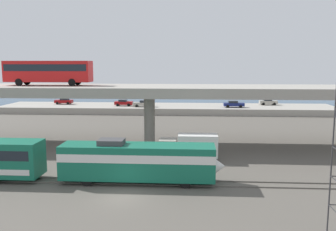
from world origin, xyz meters
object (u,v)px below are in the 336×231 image
transit_bus_on_overpass (48,71)px  parked_car_0 (124,103)px  parked_car_2 (144,103)px  service_truck_west (190,146)px  parked_car_3 (268,102)px  parked_car_4 (234,104)px  parked_car_1 (64,101)px  train_locomotive (145,160)px

transit_bus_on_overpass → parked_car_0: size_ratio=2.90×
transit_bus_on_overpass → parked_car_2: transit_bus_on_overpass is taller
service_truck_west → parked_car_3: bearing=-112.0°
service_truck_west → transit_bus_on_overpass: bearing=-21.7°
transit_bus_on_overpass → parked_car_3: transit_bus_on_overpass is taller
service_truck_west → parked_car_0: (-15.71, 41.15, 0.61)m
parked_car_4 → parked_car_1: bearing=174.5°
service_truck_west → parked_car_2: size_ratio=1.47×
train_locomotive → parked_car_1: 58.72m
service_truck_west → train_locomotive: bearing=63.7°
parked_car_2 → parked_car_3: bearing=-168.8°
train_locomotive → parked_car_0: (-11.50, 49.68, 0.05)m
train_locomotive → parked_car_1: train_locomotive is taller
parked_car_3 → parked_car_1: bearing=-178.1°
service_truck_west → parked_car_3: 49.00m
parked_car_2 → parked_car_3: same height
transit_bus_on_overpass → parked_car_3: size_ratio=2.90×
service_truck_west → parked_car_4: 41.05m
transit_bus_on_overpass → parked_car_4: size_ratio=2.61×
transit_bus_on_overpass → parked_car_1: (-11.03, 35.90, -8.04)m
transit_bus_on_overpass → parked_car_2: 34.02m
transit_bus_on_overpass → parked_car_0: (4.13, 33.26, -8.04)m
transit_bus_on_overpass → parked_car_4: 44.23m
parked_car_0 → parked_car_1: bearing=170.1°
service_truck_west → parked_car_2: 41.12m
train_locomotive → parked_car_3: train_locomotive is taller
train_locomotive → parked_car_0: size_ratio=3.75×
parked_car_1 → parked_car_3: (49.24, 1.64, 0.00)m
parked_car_0 → parked_car_4: (25.31, -1.24, 0.00)m
parked_car_2 → parked_car_4: (20.37, 0.23, 0.00)m
parked_car_0 → parked_car_4: size_ratio=0.90×
parked_car_0 → train_locomotive: bearing=-77.0°
train_locomotive → parked_car_4: train_locomotive is taller
parked_car_0 → transit_bus_on_overpass: bearing=-97.1°
transit_bus_on_overpass → parked_car_3: bearing=44.5°
train_locomotive → service_truck_west: size_ratio=2.28×
service_truck_west → parked_car_4: size_ratio=1.48×
train_locomotive → parked_car_0: 50.99m
parked_car_4 → service_truck_west: bearing=-103.5°
parked_car_4 → parked_car_3: bearing=32.2°
parked_car_3 → transit_bus_on_overpass: bearing=-135.5°
parked_car_1 → parked_car_2: (20.10, -4.11, 0.00)m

